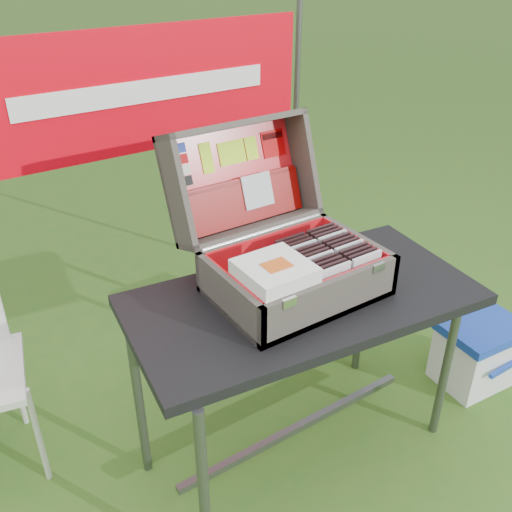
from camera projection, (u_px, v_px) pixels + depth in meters
ground at (283, 455)px, 2.40m from camera, size 80.00×80.00×0.00m
table at (299, 378)px, 2.24m from camera, size 1.32×0.77×0.78m
table_top at (303, 300)px, 2.05m from camera, size 1.32×0.77×0.04m
table_leg_fl at (204, 497)px, 1.79m from camera, size 0.04×0.04×0.74m
table_leg_fr at (447, 365)px, 2.34m from camera, size 0.04×0.04×0.74m
table_leg_bl at (139, 401)px, 2.16m from camera, size 0.04×0.04×0.74m
table_leg_br at (362, 306)px, 2.70m from camera, size 0.04×0.04×0.74m
table_brace at (297, 428)px, 2.37m from camera, size 1.11×0.03×0.03m
suitcase at (288, 221)px, 1.97m from camera, size 0.58×0.58×0.52m
suitcase_base_bottom at (296, 290)px, 2.05m from camera, size 0.58×0.42×0.02m
suitcase_base_wall_front at (332, 300)px, 1.88m from camera, size 0.58×0.02×0.16m
suitcase_base_wall_back at (265, 251)px, 2.16m from camera, size 0.58×0.02×0.16m
suitcase_base_wall_left at (229, 298)px, 1.89m from camera, size 0.02×0.42×0.16m
suitcase_base_wall_right at (356, 252)px, 2.15m from camera, size 0.02×0.42×0.16m
suitcase_liner_floor at (296, 286)px, 2.05m from camera, size 0.54×0.37×0.01m
suitcase_latch_left at (289, 302)px, 1.75m from camera, size 0.05×0.01×0.03m
suitcase_latch_right at (379, 268)px, 1.93m from camera, size 0.05×0.01×0.03m
suitcase_hinge at (264, 232)px, 2.13m from camera, size 0.53×0.02×0.02m
suitcase_lid_back at (234, 177)px, 2.21m from camera, size 0.58×0.16×0.40m
suitcase_lid_rim_far at (233, 125)px, 2.11m from camera, size 0.58×0.16×0.07m
suitcase_lid_rim_near at (252, 228)px, 2.20m from camera, size 0.58×0.16×0.07m
suitcase_lid_rim_left at (176, 194)px, 2.02m from camera, size 0.02×0.29×0.45m
suitcase_lid_rim_right at (302, 163)px, 2.29m from camera, size 0.02×0.29×0.45m
suitcase_lid_liner at (236, 177)px, 2.20m from camera, size 0.53×0.13×0.35m
suitcase_liner_wall_front at (330, 295)px, 1.88m from camera, size 0.54×0.01×0.13m
suitcase_liner_wall_back at (267, 250)px, 2.15m from camera, size 0.54×0.01×0.13m
suitcase_liner_wall_left at (232, 294)px, 1.89m from camera, size 0.01×0.37×0.13m
suitcase_liner_wall_right at (353, 251)px, 2.14m from camera, size 0.01×0.37×0.13m
suitcase_lid_pocket at (243, 202)px, 2.20m from camera, size 0.52×0.09×0.17m
suitcase_pocket_edge at (240, 181)px, 2.18m from camera, size 0.51×0.03×0.03m
suitcase_pocket_cd at (257, 191)px, 2.21m from camera, size 0.13×0.05×0.13m
lid_sticker_cc_a at (178, 148)px, 2.05m from camera, size 0.06×0.01×0.03m
lid_sticker_cc_b at (181, 159)px, 2.06m from camera, size 0.06×0.01×0.03m
lid_sticker_cc_c at (183, 170)px, 2.07m from camera, size 0.06×0.01×0.03m
lid_sticker_cc_d at (185, 181)px, 2.08m from camera, size 0.06×0.01×0.03m
lid_card_neon_tall at (207, 158)px, 2.12m from camera, size 0.05×0.04×0.11m
lid_card_neon_main at (232, 152)px, 2.17m from camera, size 0.11×0.03×0.08m
lid_card_neon_small at (251, 148)px, 2.21m from camera, size 0.05×0.03×0.08m
lid_sticker_band at (273, 143)px, 2.26m from camera, size 0.10×0.04×0.10m
lid_sticker_band_bar at (272, 136)px, 2.25m from camera, size 0.09×0.01×0.02m
cd_left_0 at (334, 285)px, 1.91m from camera, size 0.13×0.01×0.15m
cd_left_1 at (330, 282)px, 1.93m from camera, size 0.13×0.01×0.15m
cd_left_2 at (325, 279)px, 1.94m from camera, size 0.13×0.01×0.15m
cd_left_3 at (321, 276)px, 1.96m from camera, size 0.13×0.01×0.15m
cd_left_4 at (317, 273)px, 1.98m from camera, size 0.13×0.01×0.15m
cd_left_5 at (313, 271)px, 1.99m from camera, size 0.13×0.01×0.15m
cd_left_6 at (309, 268)px, 2.01m from camera, size 0.13×0.01×0.15m
cd_left_7 at (305, 265)px, 2.03m from camera, size 0.13×0.01×0.15m
cd_left_8 at (301, 262)px, 2.04m from camera, size 0.13×0.01×0.15m
cd_left_9 at (297, 260)px, 2.06m from camera, size 0.13×0.01×0.15m
cd_left_10 at (293, 257)px, 2.08m from camera, size 0.13×0.01×0.15m
cd_left_11 at (289, 254)px, 2.09m from camera, size 0.13×0.01×0.15m
cd_right_0 at (365, 273)px, 1.98m from camera, size 0.13×0.01×0.15m
cd_right_1 at (361, 270)px, 1.99m from camera, size 0.13×0.01×0.15m
cd_right_2 at (356, 268)px, 2.01m from camera, size 0.13×0.01×0.15m
cd_right_3 at (352, 265)px, 2.03m from camera, size 0.13×0.01×0.15m
cd_right_4 at (348, 262)px, 2.04m from camera, size 0.13×0.01×0.15m
cd_right_5 at (343, 259)px, 2.06m from camera, size 0.13×0.01×0.15m
cd_right_6 at (339, 257)px, 2.08m from camera, size 0.13×0.01×0.15m
cd_right_7 at (335, 254)px, 2.09m from camera, size 0.13×0.01×0.15m
cd_right_8 at (331, 252)px, 2.11m from camera, size 0.13×0.01×0.15m
cd_right_9 at (327, 249)px, 2.13m from camera, size 0.13×0.01×0.15m
cd_right_10 at (323, 247)px, 2.14m from camera, size 0.13×0.01×0.15m
cd_right_11 at (319, 244)px, 2.16m from camera, size 0.13×0.01×0.15m
songbook_0 at (275, 277)px, 1.85m from camera, size 0.22×0.22×0.00m
songbook_1 at (275, 275)px, 1.85m from camera, size 0.22×0.22×0.00m
songbook_2 at (275, 274)px, 1.85m from camera, size 0.22×0.22×0.00m
songbook_3 at (275, 273)px, 1.84m from camera, size 0.22×0.22×0.00m
songbook_4 at (275, 271)px, 1.84m from camera, size 0.22×0.22×0.00m
songbook_5 at (275, 270)px, 1.84m from camera, size 0.22×0.22×0.00m
songbook_6 at (275, 269)px, 1.84m from camera, size 0.22×0.22×0.00m
songbook_7 at (275, 267)px, 1.83m from camera, size 0.22×0.22×0.00m
songbook_8 at (275, 266)px, 1.83m from camera, size 0.22×0.22×0.00m
songbook_9 at (275, 265)px, 1.83m from camera, size 0.22×0.22×0.00m
songbook_graphic at (277, 265)px, 1.82m from camera, size 0.09×0.07×0.00m
cooler at (478, 352)px, 2.73m from camera, size 0.39×0.31×0.33m
cooler_body at (477, 356)px, 2.74m from camera, size 0.38×0.29×0.28m
cooler_lid at (484, 328)px, 2.66m from camera, size 0.39×0.31×0.04m
cooler_handle at (506, 368)px, 2.61m from camera, size 0.22×0.02×0.02m
chair_leg_fr at (38, 436)px, 2.19m from camera, size 0.02×0.02×0.47m
chair_leg_br at (16, 382)px, 2.44m from camera, size 0.02×0.02×0.47m
cardboard_box at (315, 315)px, 2.93m from camera, size 0.39×0.19×0.40m
banner_post_right at (295, 151)px, 3.18m from camera, size 0.03×0.03×1.70m
banner at (147, 90)px, 2.54m from camera, size 1.60×0.02×0.55m
banner_text at (148, 91)px, 2.54m from camera, size 1.20×0.00×0.10m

